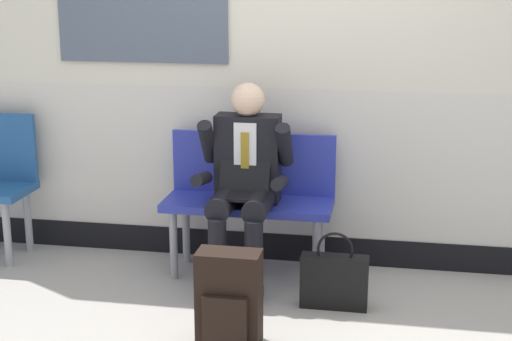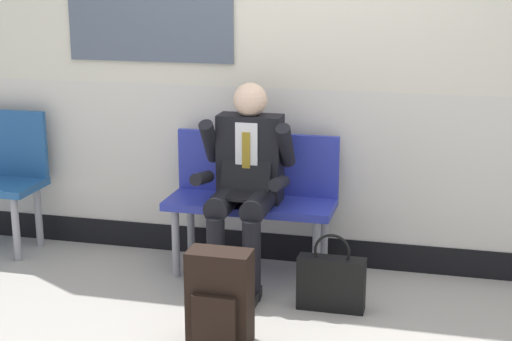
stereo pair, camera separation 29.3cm
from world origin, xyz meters
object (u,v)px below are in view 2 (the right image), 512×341
backpack (219,299)px  handbag (331,282)px  person_seated (245,179)px  bench_with_person (253,192)px

backpack → handbag: 0.76m
handbag → person_seated: bearing=154.3°
bench_with_person → backpack: bench_with_person is taller
backpack → bench_with_person: bearing=94.7°
bench_with_person → handbag: size_ratio=2.32×
backpack → person_seated: bearing=95.7°
person_seated → handbag: size_ratio=2.71×
person_seated → handbag: 0.82m
bench_with_person → person_seated: person_seated is taller
person_seated → backpack: size_ratio=2.43×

